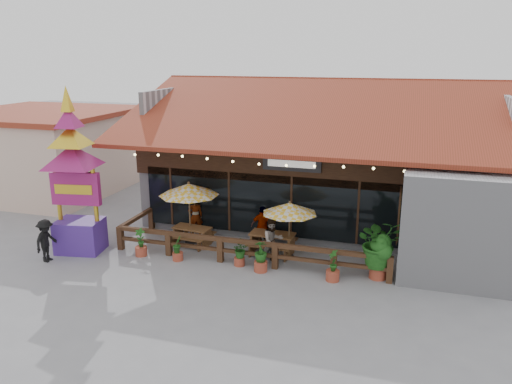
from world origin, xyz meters
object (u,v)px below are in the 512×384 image
(umbrella_right, at_px, (290,208))
(pedestrian, at_px, (46,241))
(umbrella_left, at_px, (189,190))
(picnic_table_right, at_px, (272,240))
(thai_sign_tower, at_px, (73,160))
(tropical_plant, at_px, (380,244))
(picnic_table_left, at_px, (192,233))

(umbrella_right, bearing_deg, pedestrian, -160.73)
(umbrella_left, bearing_deg, picnic_table_right, -1.61)
(thai_sign_tower, bearing_deg, pedestrian, -115.67)
(thai_sign_tower, relative_size, pedestrian, 4.23)
(tropical_plant, bearing_deg, picnic_table_right, 165.08)
(umbrella_right, relative_size, tropical_plant, 1.04)
(umbrella_left, xyz_separation_m, picnic_table_left, (0.13, -0.13, -1.68))
(umbrella_right, xyz_separation_m, pedestrian, (-8.11, -2.84, -1.07))
(thai_sign_tower, distance_m, tropical_plant, 11.02)
(picnic_table_right, xyz_separation_m, pedestrian, (-7.45, -3.01, 0.25))
(picnic_table_left, bearing_deg, pedestrian, -145.10)
(umbrella_left, height_order, thai_sign_tower, thai_sign_tower)
(picnic_table_left, height_order, tropical_plant, tropical_plant)
(pedestrian, bearing_deg, picnic_table_right, -69.29)
(picnic_table_left, bearing_deg, thai_sign_tower, -153.94)
(umbrella_left, xyz_separation_m, tropical_plant, (7.19, -1.12, -0.94))
(pedestrian, bearing_deg, picnic_table_left, -56.38)
(umbrella_left, distance_m, thai_sign_tower, 4.27)
(umbrella_right, bearing_deg, picnic_table_left, 177.92)
(picnic_table_right, distance_m, thai_sign_tower, 7.71)
(thai_sign_tower, bearing_deg, picnic_table_right, 15.00)
(picnic_table_right, bearing_deg, umbrella_right, -14.47)
(umbrella_left, distance_m, umbrella_right, 4.00)
(picnic_table_left, bearing_deg, picnic_table_right, 0.58)
(picnic_table_right, relative_size, pedestrian, 1.08)
(tropical_plant, distance_m, pedestrian, 11.50)
(umbrella_left, relative_size, picnic_table_left, 1.88)
(umbrella_left, distance_m, picnic_table_left, 1.69)
(thai_sign_tower, bearing_deg, tropical_plant, 4.32)
(umbrella_right, distance_m, picnic_table_right, 1.49)
(picnic_table_left, distance_m, tropical_plant, 7.16)
(umbrella_left, bearing_deg, thai_sign_tower, -151.52)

